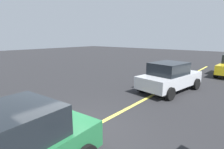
{
  "coord_description": "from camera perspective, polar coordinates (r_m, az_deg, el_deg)",
  "views": [
    {
      "loc": [
        -3.04,
        -3.98,
        2.94
      ],
      "look_at": [
        2.22,
        0.37,
        1.51
      ],
      "focal_mm": 28.56,
      "sensor_mm": 36.0,
      "label": 1
    }
  ],
  "objects": [
    {
      "name": "ground_plane",
      "position": [
        5.8,
        -11.85,
        -18.85
      ],
      "size": [
        80.0,
        80.0,
        0.0
      ],
      "primitive_type": "plane",
      "color": "#262628"
    },
    {
      "name": "car_silver_crossing",
      "position": [
        10.3,
        17.94,
        -0.7
      ],
      "size": [
        4.25,
        2.47,
        1.6
      ],
      "color": "#B7BABF",
      "rests_on": "ground_plane"
    },
    {
      "name": "lane_marking_centre",
      "position": [
        7.8,
        5.88,
        -10.3
      ],
      "size": [
        28.0,
        0.16,
        0.01
      ],
      "primitive_type": "cube",
      "color": "#E0D14C"
    }
  ]
}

